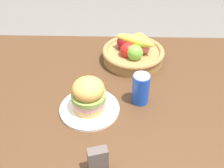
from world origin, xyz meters
name	(u,v)px	position (x,y,z in m)	size (l,w,h in m)	color
dining_table	(125,108)	(0.00, 0.00, 0.65)	(1.40, 0.90, 0.75)	#4C301C
plate	(90,109)	(-0.14, -0.12, 0.76)	(0.23, 0.23, 0.01)	white
sandwich	(89,95)	(-0.14, -0.12, 0.83)	(0.13, 0.13, 0.13)	#DBAD60
soda_can	(141,89)	(0.06, -0.07, 0.81)	(0.07, 0.07, 0.13)	blue
fruit_basket	(133,52)	(0.04, 0.22, 0.80)	(0.29, 0.29, 0.14)	#9E7542
napkin_holder	(98,160)	(-0.09, -0.38, 0.80)	(0.06, 0.03, 0.09)	#594C47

